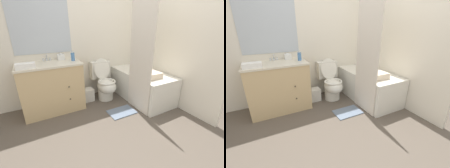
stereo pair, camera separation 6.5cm
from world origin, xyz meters
TOP-DOWN VIEW (x-y plane):
  - ground_plane at (0.00, 0.00)m, footprint 14.00×14.00m
  - wall_back at (-0.01, 1.57)m, footprint 8.00×0.06m
  - wall_right at (1.29, 0.77)m, footprint 0.05×2.55m
  - vanity_cabinet at (-0.76, 1.26)m, footprint 1.01×0.60m
  - sink_faucet at (-0.76, 1.47)m, footprint 0.14×0.12m
  - toilet at (0.24, 1.22)m, footprint 0.42×0.64m
  - bathtub at (0.92, 0.86)m, footprint 0.69×1.37m
  - shower_curtain at (0.56, 0.52)m, footprint 0.01×0.56m
  - wastebasket at (-0.12, 1.28)m, footprint 0.22×0.19m
  - tissue_box at (-0.52, 1.45)m, footprint 0.12×0.12m
  - soap_dispenser at (-0.35, 1.26)m, footprint 0.07×0.07m
  - hand_towel_folded at (-1.10, 1.09)m, footprint 0.26×0.14m
  - bath_towel_folded at (0.82, 0.50)m, footprint 0.34×0.26m
  - bath_mat at (0.25, 0.56)m, footprint 0.48×0.32m

SIDE VIEW (x-z plane):
  - ground_plane at x=0.00m, z-range 0.00..0.00m
  - bath_mat at x=0.25m, z-range 0.00..0.02m
  - wastebasket at x=-0.12m, z-range 0.00..0.25m
  - bathtub at x=0.92m, z-range 0.00..0.57m
  - toilet at x=0.24m, z-range -0.07..0.76m
  - vanity_cabinet at x=-0.76m, z-range 0.01..0.88m
  - bath_towel_folded at x=0.82m, z-range 0.57..0.67m
  - sink_faucet at x=-0.76m, z-range 0.84..0.96m
  - hand_towel_folded at x=-1.10m, z-range 0.87..0.94m
  - tissue_box at x=-0.52m, z-range 0.86..0.97m
  - soap_dispenser at x=-0.35m, z-range 0.86..1.03m
  - shower_curtain at x=0.56m, z-range 0.00..2.00m
  - wall_right at x=1.29m, z-range 0.00..2.50m
  - wall_back at x=-0.01m, z-range 0.00..2.50m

